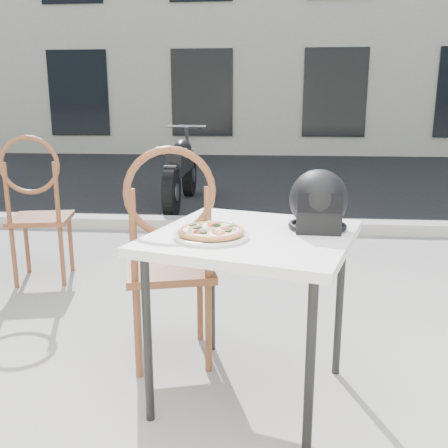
# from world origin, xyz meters

# --- Properties ---
(ground) EXTENTS (80.00, 80.00, 0.00)m
(ground) POSITION_xyz_m (0.00, 0.00, 0.00)
(ground) COLOR gray
(ground) RESTS_ON ground
(street_asphalt) EXTENTS (30.00, 8.00, 0.00)m
(street_asphalt) POSITION_xyz_m (0.00, 7.00, 0.00)
(street_asphalt) COLOR black
(street_asphalt) RESTS_ON ground
(curb) EXTENTS (30.00, 0.25, 0.12)m
(curb) POSITION_xyz_m (0.00, 3.00, 0.06)
(curb) COLOR #A3A199
(curb) RESTS_ON ground
(building_across) EXTENTS (16.00, 6.06, 7.00)m
(building_across) POSITION_xyz_m (-0.00, 13.99, 3.50)
(building_across) COLOR beige
(building_across) RESTS_ON ground
(cafe_table_main) EXTENTS (1.04, 1.04, 0.80)m
(cafe_table_main) POSITION_xyz_m (-0.02, -0.16, 0.73)
(cafe_table_main) COLOR white
(cafe_table_main) RESTS_ON ground
(plate) EXTENTS (0.38, 0.38, 0.02)m
(plate) POSITION_xyz_m (-0.20, -0.26, 0.81)
(plate) COLOR white
(plate) RESTS_ON cafe_table_main
(pizza) EXTENTS (0.30, 0.30, 0.03)m
(pizza) POSITION_xyz_m (-0.20, -0.26, 0.83)
(pizza) COLOR #CD8B4B
(pizza) RESTS_ON plate
(helmet) EXTENTS (0.28, 0.29, 0.27)m
(helmet) POSITION_xyz_m (0.27, -0.06, 0.92)
(helmet) COLOR black
(helmet) RESTS_ON cafe_table_main
(cafe_chair_main) EXTENTS (0.54, 0.54, 1.17)m
(cafe_chair_main) POSITION_xyz_m (-0.44, 0.09, 0.65)
(cafe_chair_main) COLOR brown
(cafe_chair_main) RESTS_ON ground
(cafe_chair_side) EXTENTS (0.51, 0.51, 1.14)m
(cafe_chair_side) POSITION_xyz_m (-1.68, 1.23, 0.63)
(cafe_chair_side) COLOR brown
(cafe_chair_side) RESTS_ON ground
(motorcycle) EXTENTS (0.55, 2.11, 1.05)m
(motorcycle) POSITION_xyz_m (-1.11, 4.27, 0.46)
(motorcycle) COLOR black
(motorcycle) RESTS_ON street_asphalt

